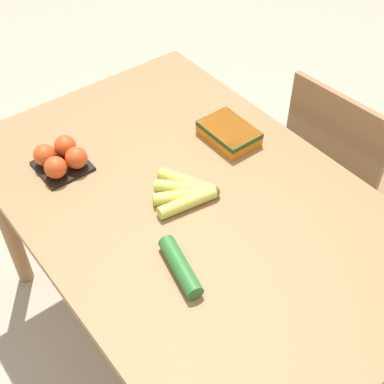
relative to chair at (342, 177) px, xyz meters
name	(u,v)px	position (x,y,z in m)	size (l,w,h in m)	color
ground_plane	(192,331)	(-0.05, -0.68, -0.47)	(12.00, 12.00, 0.00)	#B7A88E
dining_table	(192,221)	(-0.05, -0.68, 0.18)	(1.39, 0.91, 0.74)	#9E7044
chair	(342,177)	(0.00, 0.00, 0.00)	(0.44, 0.43, 0.90)	#8E6642
banana_bunch	(187,192)	(-0.07, -0.68, 0.29)	(0.19, 0.20, 0.04)	brown
tomato_pack	(61,158)	(-0.41, -0.91, 0.31)	(0.15, 0.15, 0.08)	black
carrot_bag	(229,132)	(-0.19, -0.41, 0.30)	(0.19, 0.13, 0.05)	orange
cucumber_near	(180,266)	(0.13, -0.86, 0.29)	(0.19, 0.09, 0.05)	#2D702D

